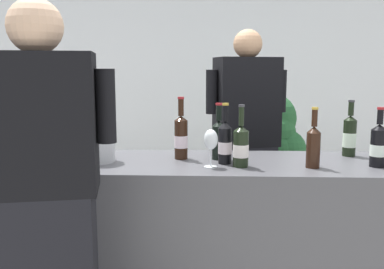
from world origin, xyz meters
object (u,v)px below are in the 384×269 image
(wine_bottle_4, at_px, (225,142))
(person_server, at_px, (246,153))
(wine_bottle_1, at_px, (350,136))
(ice_bucket, at_px, (98,143))
(person_guest, at_px, (46,215))
(wine_bottle_5, at_px, (378,145))
(wine_glass, at_px, (211,141))
(potted_shrub, at_px, (271,143))
(wine_bottle_2, at_px, (313,145))
(wine_bottle_0, at_px, (219,138))
(wine_bottle_3, at_px, (241,146))
(wine_bottle_6, at_px, (181,137))

(wine_bottle_4, bearing_deg, person_server, 76.36)
(wine_bottle_1, relative_size, ice_bucket, 1.57)
(wine_bottle_1, bearing_deg, person_guest, -150.76)
(person_server, distance_m, person_guest, 1.62)
(wine_bottle_5, xyz_separation_m, wine_glass, (-0.87, -0.05, 0.02))
(ice_bucket, bearing_deg, person_guest, -95.31)
(person_server, bearing_deg, ice_bucket, -140.93)
(potted_shrub, bearing_deg, ice_bucket, -130.72)
(wine_bottle_2, distance_m, person_server, 0.87)
(wine_bottle_0, height_order, wine_bottle_5, wine_bottle_0)
(wine_bottle_2, distance_m, wine_bottle_3, 0.37)
(wine_glass, distance_m, person_guest, 0.88)
(wine_bottle_3, xyz_separation_m, ice_bucket, (-0.78, 0.09, -0.00))
(person_guest, xyz_separation_m, potted_shrub, (1.20, 1.95, -0.03))
(ice_bucket, xyz_separation_m, person_server, (0.87, 0.71, -0.19))
(wine_bottle_3, height_order, wine_bottle_5, wine_bottle_3)
(wine_bottle_4, xyz_separation_m, wine_glass, (-0.08, -0.09, 0.02))
(wine_bottle_2, relative_size, wine_glass, 1.58)
(wine_bottle_5, xyz_separation_m, potted_shrub, (-0.35, 1.39, -0.23))
(wine_glass, bearing_deg, wine_bottle_2, 1.49)
(wine_bottle_6, bearing_deg, wine_bottle_1, 6.99)
(wine_bottle_2, distance_m, ice_bucket, 1.15)
(wine_bottle_1, bearing_deg, wine_bottle_2, -132.49)
(ice_bucket, relative_size, person_guest, 0.12)
(person_guest, relative_size, potted_shrub, 1.38)
(wine_bottle_1, xyz_separation_m, person_guest, (-1.49, -0.83, -0.21))
(wine_bottle_1, xyz_separation_m, ice_bucket, (-1.43, -0.22, -0.02))
(wine_bottle_3, height_order, wine_glass, wine_bottle_3)
(wine_bottle_5, xyz_separation_m, person_server, (-0.62, 0.77, -0.20))
(wine_glass, bearing_deg, potted_shrub, 69.95)
(ice_bucket, height_order, person_guest, person_guest)
(wine_bottle_3, bearing_deg, wine_bottle_5, 2.11)
(wine_bottle_3, distance_m, potted_shrub, 1.48)
(wine_bottle_4, bearing_deg, wine_bottle_1, 17.65)
(person_server, bearing_deg, person_guest, -125.08)
(wine_bottle_2, relative_size, wine_bottle_6, 0.89)
(wine_bottle_3, height_order, wine_bottle_6, wine_bottle_6)
(wine_bottle_5, bearing_deg, potted_shrub, 103.96)
(potted_shrub, bearing_deg, wine_bottle_1, -75.46)
(wine_bottle_2, xyz_separation_m, wine_bottle_5, (0.34, 0.03, -0.01))
(wine_bottle_1, xyz_separation_m, wine_bottle_6, (-0.98, -0.12, 0.01))
(potted_shrub, bearing_deg, wine_bottle_6, -119.35)
(wine_bottle_6, distance_m, ice_bucket, 0.46)
(person_server, bearing_deg, wine_bottle_1, -41.21)
(wine_bottle_6, distance_m, person_server, 0.77)
(wine_bottle_4, xyz_separation_m, person_server, (0.18, 0.73, -0.20))
(wine_bottle_6, bearing_deg, potted_shrub, 60.65)
(wine_bottle_0, xyz_separation_m, wine_bottle_1, (0.77, 0.12, -0.00))
(wine_glass, relative_size, person_guest, 0.12)
(wine_glass, xyz_separation_m, ice_bucket, (-0.62, 0.11, -0.03))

